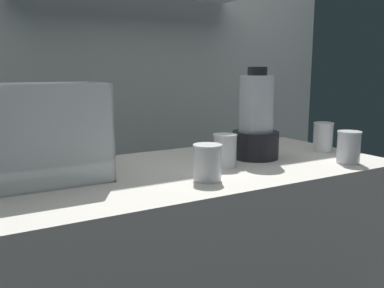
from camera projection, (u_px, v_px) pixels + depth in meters
The scene contains 7 objects.
back_wall_unit at pixel (113, 62), 1.99m from camera, with size 2.60×0.24×2.50m.
carrot_display_bin at pixel (47, 150), 1.22m from camera, with size 0.34×0.24×0.29m.
blender_pitcher at pixel (256, 122), 1.52m from camera, with size 0.17×0.17×0.34m.
juice_cup_orange_far_left at pixel (207, 165), 1.22m from camera, with size 0.09×0.09×0.11m.
juice_cup_carrot_left at pixel (225, 152), 1.40m from camera, with size 0.08×0.08×0.11m.
juice_cup_beet_middle at pixel (349, 149), 1.46m from camera, with size 0.08×0.08×0.11m.
juice_cup_carrot_right at pixel (323, 139), 1.66m from camera, with size 0.08×0.08×0.12m.
Camera 1 is at (-0.68, -1.18, 1.23)m, focal length 38.65 mm.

